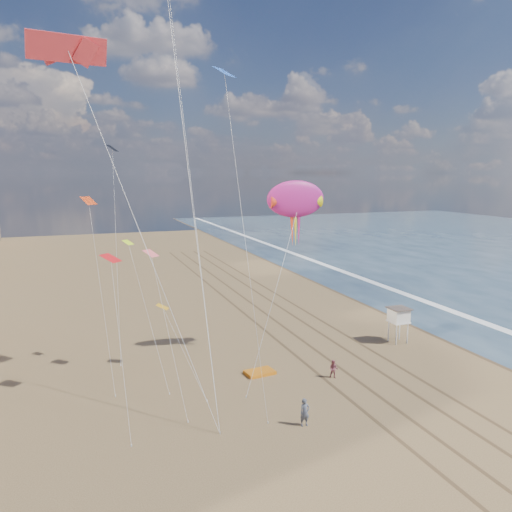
{
  "coord_description": "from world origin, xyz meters",
  "views": [
    {
      "loc": [
        -19.81,
        -15.12,
        16.79
      ],
      "look_at": [
        -4.86,
        26.0,
        9.5
      ],
      "focal_mm": 35.0,
      "sensor_mm": 36.0,
      "label": 1
    }
  ],
  "objects_px": {
    "grounded_kite": "(260,372)",
    "kite_flyer_b": "(334,369)",
    "lifeguard_stand": "(399,316)",
    "show_kite": "(296,200)",
    "kite_flyer_a": "(305,412)"
  },
  "relations": [
    {
      "from": "kite_flyer_a",
      "to": "kite_flyer_b",
      "type": "distance_m",
      "value": 8.53
    },
    {
      "from": "lifeguard_stand",
      "to": "kite_flyer_b",
      "type": "bearing_deg",
      "value": -151.29
    },
    {
      "from": "kite_flyer_a",
      "to": "grounded_kite",
      "type": "bearing_deg",
      "value": 87.98
    },
    {
      "from": "kite_flyer_a",
      "to": "kite_flyer_b",
      "type": "height_order",
      "value": "kite_flyer_a"
    },
    {
      "from": "grounded_kite",
      "to": "show_kite",
      "type": "relative_size",
      "value": 0.14
    },
    {
      "from": "grounded_kite",
      "to": "kite_flyer_b",
      "type": "height_order",
      "value": "kite_flyer_b"
    },
    {
      "from": "grounded_kite",
      "to": "kite_flyer_b",
      "type": "xyz_separation_m",
      "value": [
        5.46,
        -2.87,
        0.63
      ]
    },
    {
      "from": "grounded_kite",
      "to": "kite_flyer_a",
      "type": "xyz_separation_m",
      "value": [
        -0.21,
        -9.24,
        0.82
      ]
    },
    {
      "from": "kite_flyer_a",
      "to": "lifeguard_stand",
      "type": "bearing_deg",
      "value": 36.21
    },
    {
      "from": "show_kite",
      "to": "kite_flyer_b",
      "type": "relative_size",
      "value": 11.51
    },
    {
      "from": "grounded_kite",
      "to": "show_kite",
      "type": "xyz_separation_m",
      "value": [
        4.72,
        3.48,
        14.31
      ]
    },
    {
      "from": "lifeguard_stand",
      "to": "show_kite",
      "type": "xyz_separation_m",
      "value": [
        -11.12,
        0.67,
        11.71
      ]
    },
    {
      "from": "lifeguard_stand",
      "to": "kite_flyer_a",
      "type": "height_order",
      "value": "lifeguard_stand"
    },
    {
      "from": "lifeguard_stand",
      "to": "show_kite",
      "type": "distance_m",
      "value": 16.17
    },
    {
      "from": "kite_flyer_b",
      "to": "lifeguard_stand",
      "type": "bearing_deg",
      "value": 67.07
    }
  ]
}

